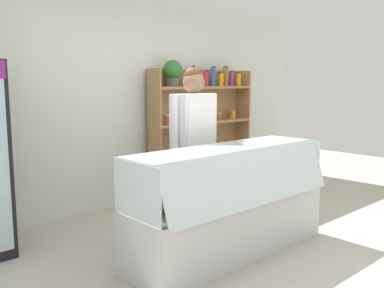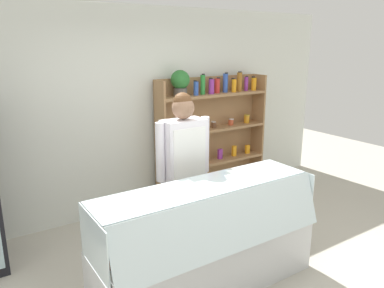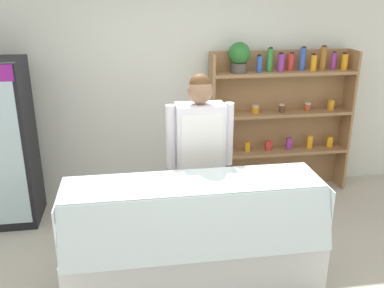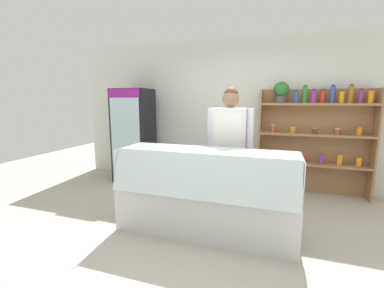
% 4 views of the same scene
% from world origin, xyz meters
% --- Properties ---
extents(ground_plane, '(12.00, 12.00, 0.00)m').
position_xyz_m(ground_plane, '(0.00, 0.00, 0.00)').
color(ground_plane, '#B7B2A3').
extents(back_wall, '(6.80, 0.10, 2.70)m').
position_xyz_m(back_wall, '(0.00, 2.14, 1.35)').
color(back_wall, silver).
rests_on(back_wall, ground).
extents(shelving_unit, '(1.77, 0.29, 1.89)m').
position_xyz_m(shelving_unit, '(1.13, 1.92, 1.07)').
color(shelving_unit, '#9E754C').
rests_on(shelving_unit, ground).
extents(deli_display_case, '(2.11, 0.71, 1.01)m').
position_xyz_m(deli_display_case, '(-0.19, 0.10, 0.31)').
color(deli_display_case, silver).
rests_on(deli_display_case, ground).
extents(shop_clerk, '(0.63, 0.25, 1.76)m').
position_xyz_m(shop_clerk, '(-0.02, 0.76, 1.05)').
color(shop_clerk, '#2D2D38').
rests_on(shop_clerk, ground).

